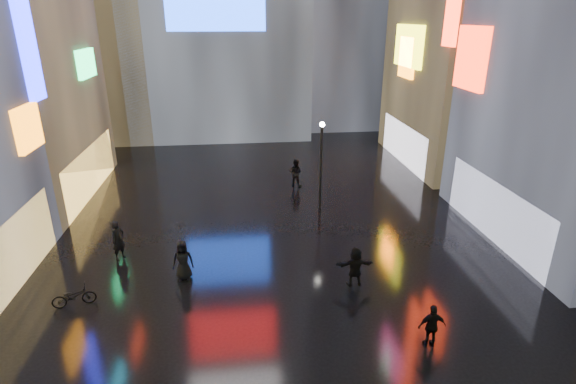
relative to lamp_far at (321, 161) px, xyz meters
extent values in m
plane|color=black|center=(-3.05, -1.88, -2.94)|extent=(140.00, 140.00, 0.00)
cube|color=orange|center=(-13.90, -3.56, 3.12)|extent=(0.25, 2.24, 1.94)
cube|color=#141DFF|center=(-13.90, -1.88, 8.06)|extent=(0.25, 1.40, 8.00)
cube|color=#FFC659|center=(-14.15, 4.12, -1.44)|extent=(0.20, 10.00, 3.00)
cube|color=#1CFC74|center=(-13.90, 5.95, 4.97)|extent=(0.25, 3.00, 1.71)
cube|color=white|center=(8.05, -4.88, -1.44)|extent=(0.20, 9.00, 3.00)
cube|color=#FF280C|center=(7.80, -0.75, 5.64)|extent=(0.25, 2.99, 3.26)
cube|color=white|center=(8.05, 8.12, -1.44)|extent=(0.20, 9.00, 3.00)
cube|color=#FFFA19|center=(7.80, 8.44, 5.71)|extent=(0.25, 4.92, 2.91)
cube|color=orange|center=(7.80, 8.56, 4.90)|extent=(0.25, 2.63, 2.87)
cylinder|color=black|center=(0.00, 0.00, -0.44)|extent=(0.16, 0.16, 5.00)
sphere|color=white|center=(0.00, 0.00, 2.11)|extent=(0.30, 0.30, 0.30)
imported|color=black|center=(1.62, -12.30, -2.13)|extent=(0.97, 0.42, 1.64)
imported|color=black|center=(-7.26, -6.97, -2.04)|extent=(0.91, 0.61, 1.82)
imported|color=black|center=(-0.03, -8.28, -2.07)|extent=(1.63, 0.53, 1.75)
imported|color=black|center=(-10.42, -4.87, -1.99)|extent=(0.78, 0.83, 1.91)
imported|color=black|center=(-0.98, 3.84, -2.02)|extent=(1.12, 1.03, 1.85)
imported|color=black|center=(-7.26, -6.97, -0.69)|extent=(1.01, 1.02, 0.87)
imported|color=black|center=(-11.36, -8.48, -2.51)|extent=(1.72, 0.92, 0.86)
camera|label=1|loc=(-4.70, -24.22, 7.73)|focal=28.00mm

